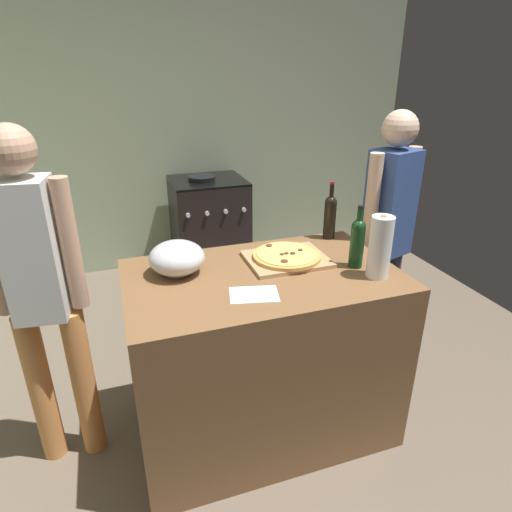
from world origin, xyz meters
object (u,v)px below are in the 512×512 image
(paper_towel_roll, at_px, (380,247))
(wine_bottle_clear, at_px, (357,241))
(person_in_stripes, at_px, (41,289))
(pizza, at_px, (287,255))
(wine_bottle_amber, at_px, (330,215))
(person_in_red, at_px, (387,231))
(mixing_bowl, at_px, (177,258))
(stove, at_px, (210,227))

(paper_towel_roll, xyz_separation_m, wine_bottle_clear, (-0.04, 0.13, -0.01))
(paper_towel_roll, xyz_separation_m, person_in_stripes, (-1.48, 0.33, -0.13))
(pizza, bearing_deg, person_in_stripes, 178.28)
(wine_bottle_amber, distance_m, person_in_red, 0.38)
(mixing_bowl, height_order, stove, mixing_bowl)
(pizza, distance_m, mixing_bowl, 0.55)
(paper_towel_roll, height_order, stove, paper_towel_roll)
(paper_towel_roll, height_order, person_in_stripes, person_in_stripes)
(wine_bottle_clear, bearing_deg, wine_bottle_amber, 81.62)
(person_in_stripes, xyz_separation_m, person_in_red, (1.85, 0.14, -0.00))
(pizza, relative_size, paper_towel_roll, 1.15)
(paper_towel_roll, bearing_deg, mixing_bowl, 159.37)
(wine_bottle_clear, relative_size, person_in_red, 0.19)
(pizza, height_order, person_in_stripes, person_in_stripes)
(mixing_bowl, height_order, wine_bottle_amber, wine_bottle_amber)
(mixing_bowl, relative_size, person_in_red, 0.16)
(wine_bottle_amber, relative_size, stove, 0.35)
(paper_towel_roll, distance_m, person_in_red, 0.62)
(wine_bottle_amber, bearing_deg, wine_bottle_clear, -98.38)
(wine_bottle_clear, height_order, person_in_red, person_in_red)
(person_in_stripes, bearing_deg, mixing_bowl, -0.16)
(person_in_stripes, bearing_deg, wine_bottle_clear, -8.05)
(pizza, xyz_separation_m, person_in_stripes, (-1.14, 0.03, -0.01))
(pizza, xyz_separation_m, wine_bottle_clear, (0.29, -0.17, 0.11))
(paper_towel_roll, bearing_deg, pizza, 138.21)
(pizza, height_order, mixing_bowl, mixing_bowl)
(mixing_bowl, relative_size, wine_bottle_amber, 0.80)
(mixing_bowl, distance_m, person_in_stripes, 0.60)
(mixing_bowl, bearing_deg, wine_bottle_amber, 11.89)
(paper_towel_roll, bearing_deg, person_in_stripes, 167.30)
(pizza, xyz_separation_m, person_in_red, (0.71, 0.17, -0.02))
(person_in_red, bearing_deg, paper_towel_roll, -128.56)
(person_in_stripes, relative_size, person_in_red, 1.01)
(mixing_bowl, height_order, wine_bottle_clear, wine_bottle_clear)
(mixing_bowl, distance_m, wine_bottle_amber, 0.92)
(pizza, bearing_deg, wine_bottle_clear, -29.84)
(wine_bottle_amber, bearing_deg, pizza, -147.79)
(pizza, relative_size, person_in_red, 0.21)
(paper_towel_roll, bearing_deg, wine_bottle_clear, 106.98)
(paper_towel_roll, relative_size, person_in_red, 0.18)
(person_in_red, bearing_deg, mixing_bowl, -173.59)
(pizza, relative_size, wine_bottle_amber, 1.05)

